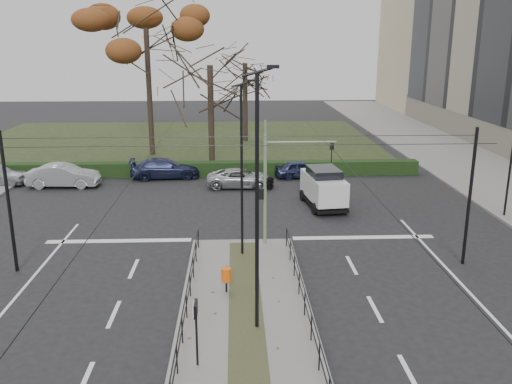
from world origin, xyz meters
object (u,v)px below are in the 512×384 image
parked_car_second (64,176)px  bare_tree_near (210,73)px  traffic_light (272,181)px  info_panel (196,316)px  white_van (323,187)px  parked_car_third (165,168)px  rust_tree (146,28)px  parked_car_fifth (301,169)px  streetlamp_median_near (258,202)px  parked_car_fourth (240,178)px  litter_bin (226,275)px  bare_tree_center (245,69)px  streetlamp_median_far (242,169)px

parked_car_second → bare_tree_near: bearing=-62.4°
traffic_light → parked_car_second: traffic_light is taller
info_panel → bare_tree_near: bare_tree_near is taller
parked_car_second → white_van: size_ratio=1.05×
traffic_light → bare_tree_near: (-3.40, 16.15, 3.97)m
parked_car_third → parked_car_second: bearing=103.0°
rust_tree → parked_car_fifth: (11.68, -8.32, -9.78)m
streetlamp_median_near → parked_car_fourth: size_ratio=1.94×
litter_bin → parked_car_second: bearing=123.7°
parked_car_third → bare_tree_near: size_ratio=0.48×
traffic_light → bare_tree_center: bare_tree_center is taller
streetlamp_median_far → parked_car_fourth: (0.06, 12.08, -3.45)m
rust_tree → streetlamp_median_near: bearing=-75.3°
traffic_light → streetlamp_median_far: bearing=-136.4°
bare_tree_near → streetlamp_median_far: bearing=-83.4°
parked_car_third → parked_car_fourth: size_ratio=1.10×
streetlamp_median_far → parked_car_third: streetlamp_median_far is taller
parked_car_third → info_panel: bearing=-176.6°
info_panel → streetlamp_median_far: bearing=80.2°
streetlamp_median_near → bare_tree_center: (0.39, 35.62, 2.37)m
bare_tree_center → traffic_light: bearing=-88.7°
info_panel → parked_car_fifth: 23.90m
info_panel → bare_tree_center: bare_tree_center is taller
white_van → rust_tree: rust_tree is taller
litter_bin → bare_tree_center: size_ratio=0.10×
bare_tree_near → parked_car_third: bearing=-140.6°
streetlamp_median_far → parked_car_second: size_ratio=1.65×
bare_tree_near → parked_car_fifth: 9.63m
parked_car_third → bare_tree_center: 16.69m
parked_car_third → parked_car_fourth: parked_car_third is taller
streetlamp_median_near → bare_tree_center: 35.70m
streetlamp_median_far → bare_tree_center: (0.77, 29.12, 2.81)m
streetlamp_median_far → parked_car_second: bearing=132.8°
litter_bin → parked_car_fourth: parked_car_fourth is taller
parked_car_fifth → parked_car_second: bearing=91.8°
streetlamp_median_near → parked_car_fifth: bearing=79.2°
streetlamp_median_near → parked_car_second: bearing=122.2°
streetlamp_median_far → rust_tree: size_ratio=0.57×
rust_tree → litter_bin: bearing=-76.1°
litter_bin → parked_car_fourth: bearing=87.3°
streetlamp_median_far → white_van: 9.38m
info_panel → parked_car_third: size_ratio=0.42×
parked_car_second → bare_tree_near: 12.56m
streetlamp_median_near → parked_car_fourth: 18.99m
litter_bin → parked_car_fifth: size_ratio=0.27×
bare_tree_near → info_panel: bearing=-88.8°
traffic_light → info_panel: bearing=-106.1°
white_van → streetlamp_median_far: bearing=-122.9°
parked_car_second → rust_tree: size_ratio=0.34×
bare_tree_center → bare_tree_near: size_ratio=0.96×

